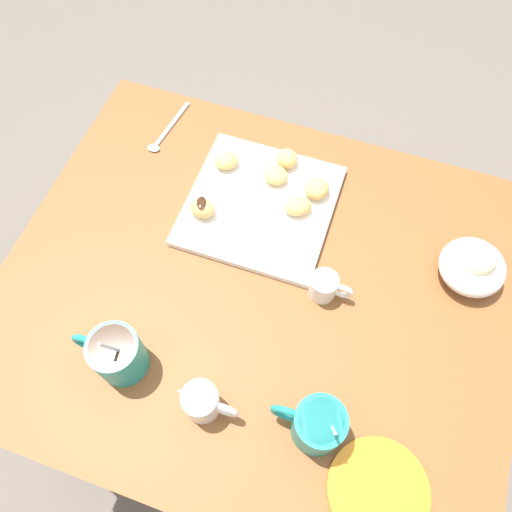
{
  "coord_description": "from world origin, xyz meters",
  "views": [
    {
      "loc": [
        -0.12,
        0.37,
        1.61
      ],
      "look_at": [
        0.02,
        -0.05,
        0.75
      ],
      "focal_mm": 35.37,
      "sensor_mm": 36.0,
      "label": 1
    }
  ],
  "objects_px": {
    "beignet_0": "(227,161)",
    "beignet_3": "(202,208)",
    "beignet_1": "(317,188)",
    "ice_cream_bowl": "(473,266)",
    "coffee_mug_teal_left": "(317,425)",
    "coffee_mug_teal_right": "(116,354)",
    "beignet_4": "(287,159)",
    "chocolate_sauce_pitcher": "(324,286)",
    "cream_pitcher_white": "(202,402)",
    "beignet_2": "(276,175)",
    "beignet_5": "(298,206)",
    "dining_table": "(258,312)",
    "saucer_orange_left": "(378,491)",
    "pastry_plate_square": "(260,205)"
  },
  "relations": [
    {
      "from": "ice_cream_bowl",
      "to": "beignet_1",
      "type": "height_order",
      "value": "ice_cream_bowl"
    },
    {
      "from": "pastry_plate_square",
      "to": "ice_cream_bowl",
      "type": "distance_m",
      "value": 0.43
    },
    {
      "from": "beignet_2",
      "to": "beignet_5",
      "type": "xyz_separation_m",
      "value": [
        -0.07,
        0.06,
        0.0
      ]
    },
    {
      "from": "chocolate_sauce_pitcher",
      "to": "beignet_0",
      "type": "height_order",
      "value": "chocolate_sauce_pitcher"
    },
    {
      "from": "cream_pitcher_white",
      "to": "beignet_3",
      "type": "bearing_deg",
      "value": -68.17
    },
    {
      "from": "cream_pitcher_white",
      "to": "beignet_4",
      "type": "bearing_deg",
      "value": -87.97
    },
    {
      "from": "dining_table",
      "to": "beignet_4",
      "type": "distance_m",
      "value": 0.33
    },
    {
      "from": "dining_table",
      "to": "ice_cream_bowl",
      "type": "bearing_deg",
      "value": -157.49
    },
    {
      "from": "chocolate_sauce_pitcher",
      "to": "beignet_3",
      "type": "height_order",
      "value": "chocolate_sauce_pitcher"
    },
    {
      "from": "beignet_0",
      "to": "beignet_2",
      "type": "height_order",
      "value": "beignet_0"
    },
    {
      "from": "beignet_3",
      "to": "pastry_plate_square",
      "type": "bearing_deg",
      "value": -149.26
    },
    {
      "from": "beignet_0",
      "to": "beignet_3",
      "type": "xyz_separation_m",
      "value": [
        0.0,
        0.13,
        0.0
      ]
    },
    {
      "from": "beignet_1",
      "to": "beignet_3",
      "type": "bearing_deg",
      "value": 30.78
    },
    {
      "from": "chocolate_sauce_pitcher",
      "to": "beignet_5",
      "type": "relative_size",
      "value": 1.68
    },
    {
      "from": "coffee_mug_teal_left",
      "to": "cream_pitcher_white",
      "type": "height_order",
      "value": "coffee_mug_teal_left"
    },
    {
      "from": "cream_pitcher_white",
      "to": "beignet_2",
      "type": "bearing_deg",
      "value": -86.56
    },
    {
      "from": "beignet_4",
      "to": "beignet_3",
      "type": "bearing_deg",
      "value": 54.78
    },
    {
      "from": "dining_table",
      "to": "beignet_3",
      "type": "relative_size",
      "value": 18.97
    },
    {
      "from": "beignet_4",
      "to": "saucer_orange_left",
      "type": "bearing_deg",
      "value": 120.35
    },
    {
      "from": "coffee_mug_teal_right",
      "to": "beignet_5",
      "type": "bearing_deg",
      "value": -117.09
    },
    {
      "from": "cream_pitcher_white",
      "to": "beignet_2",
      "type": "distance_m",
      "value": 0.48
    },
    {
      "from": "coffee_mug_teal_left",
      "to": "beignet_0",
      "type": "relative_size",
      "value": 2.79
    },
    {
      "from": "saucer_orange_left",
      "to": "beignet_2",
      "type": "height_order",
      "value": "beignet_2"
    },
    {
      "from": "dining_table",
      "to": "beignet_3",
      "type": "bearing_deg",
      "value": -35.58
    },
    {
      "from": "beignet_0",
      "to": "beignet_4",
      "type": "xyz_separation_m",
      "value": [
        -0.12,
        -0.05,
        0.0
      ]
    },
    {
      "from": "dining_table",
      "to": "beignet_4",
      "type": "xyz_separation_m",
      "value": [
        0.03,
        -0.28,
        0.17
      ]
    },
    {
      "from": "chocolate_sauce_pitcher",
      "to": "beignet_2",
      "type": "height_order",
      "value": "chocolate_sauce_pitcher"
    },
    {
      "from": "beignet_1",
      "to": "ice_cream_bowl",
      "type": "bearing_deg",
      "value": 166.55
    },
    {
      "from": "coffee_mug_teal_right",
      "to": "beignet_0",
      "type": "bearing_deg",
      "value": -93.36
    },
    {
      "from": "cream_pitcher_white",
      "to": "beignet_0",
      "type": "relative_size",
      "value": 2.09
    },
    {
      "from": "cream_pitcher_white",
      "to": "beignet_5",
      "type": "distance_m",
      "value": 0.42
    },
    {
      "from": "coffee_mug_teal_right",
      "to": "beignet_4",
      "type": "xyz_separation_m",
      "value": [
        -0.15,
        -0.5,
        -0.02
      ]
    },
    {
      "from": "cream_pitcher_white",
      "to": "pastry_plate_square",
      "type": "bearing_deg",
      "value": -84.51
    },
    {
      "from": "ice_cream_bowl",
      "to": "beignet_4",
      "type": "height_order",
      "value": "ice_cream_bowl"
    },
    {
      "from": "beignet_5",
      "to": "beignet_1",
      "type": "bearing_deg",
      "value": -113.9
    },
    {
      "from": "saucer_orange_left",
      "to": "beignet_3",
      "type": "xyz_separation_m",
      "value": [
        0.45,
        -0.38,
        0.03
      ]
    },
    {
      "from": "dining_table",
      "to": "beignet_2",
      "type": "xyz_separation_m",
      "value": [
        0.04,
        -0.24,
        0.17
      ]
    },
    {
      "from": "dining_table",
      "to": "chocolate_sauce_pitcher",
      "type": "distance_m",
      "value": 0.21
    },
    {
      "from": "coffee_mug_teal_right",
      "to": "beignet_4",
      "type": "distance_m",
      "value": 0.52
    },
    {
      "from": "dining_table",
      "to": "beignet_0",
      "type": "xyz_separation_m",
      "value": [
        0.15,
        -0.24,
        0.17
      ]
    },
    {
      "from": "dining_table",
      "to": "beignet_3",
      "type": "distance_m",
      "value": 0.26
    },
    {
      "from": "pastry_plate_square",
      "to": "beignet_4",
      "type": "relative_size",
      "value": 6.35
    },
    {
      "from": "coffee_mug_teal_left",
      "to": "beignet_1",
      "type": "distance_m",
      "value": 0.46
    },
    {
      "from": "beignet_1",
      "to": "cream_pitcher_white",
      "type": "bearing_deg",
      "value": 82.59
    },
    {
      "from": "pastry_plate_square",
      "to": "coffee_mug_teal_right",
      "type": "xyz_separation_m",
      "value": [
        0.12,
        0.39,
        0.04
      ]
    },
    {
      "from": "coffee_mug_teal_left",
      "to": "beignet_2",
      "type": "height_order",
      "value": "coffee_mug_teal_left"
    },
    {
      "from": "saucer_orange_left",
      "to": "beignet_3",
      "type": "bearing_deg",
      "value": -40.56
    },
    {
      "from": "pastry_plate_square",
      "to": "beignet_3",
      "type": "height_order",
      "value": "beignet_3"
    },
    {
      "from": "dining_table",
      "to": "coffee_mug_teal_right",
      "type": "bearing_deg",
      "value": 50.56
    },
    {
      "from": "beignet_3",
      "to": "beignet_1",
      "type": "bearing_deg",
      "value": -149.22
    }
  ]
}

